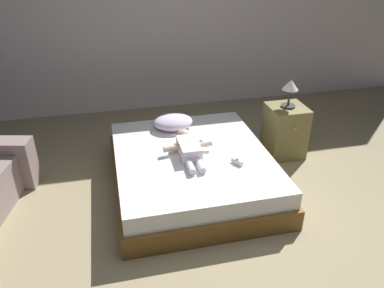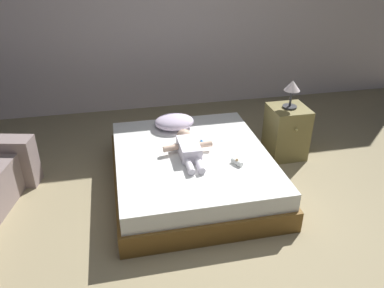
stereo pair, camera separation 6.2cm
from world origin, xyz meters
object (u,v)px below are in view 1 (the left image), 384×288
toothbrush (204,142)px  lamp (290,88)px  bed (192,170)px  pillow (173,122)px  baby (188,147)px  nightstand (285,131)px  baby_bottle (237,162)px

toothbrush → lamp: size_ratio=0.49×
bed → lamp: 1.34m
lamp → pillow: bearing=170.7°
toothbrush → baby: bearing=-140.1°
pillow → baby: 0.57m
toothbrush → pillow: bearing=119.7°
toothbrush → nightstand: bearing=11.9°
baby → lamp: (1.17, 0.37, 0.36)m
nightstand → lamp: (0.00, 0.00, 0.50)m
nightstand → lamp: size_ratio=1.91×
nightstand → lamp: 0.50m
baby → lamp: size_ratio=2.20×
baby → nightstand: 1.23m
baby → nightstand: nightstand is taller
bed → pillow: bearing=97.1°
bed → baby: 0.25m
nightstand → baby: bearing=-162.6°
baby → toothbrush: 0.26m
pillow → baby: bearing=-86.3°
baby_bottle → pillow: bearing=116.4°
bed → pillow: size_ratio=4.14×
bed → lamp: (1.13, 0.37, 0.61)m
bed → baby_bottle: baby_bottle is taller
baby_bottle → lamp: bearing=39.8°
pillow → lamp: 1.27m
pillow → nightstand: 1.23m
bed → pillow: 0.63m
nightstand → baby_bottle: nightstand is taller
pillow → lamp: size_ratio=1.38×
toothbrush → nightstand: 1.00m
pillow → toothbrush: pillow is taller
toothbrush → baby_bottle: 0.49m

